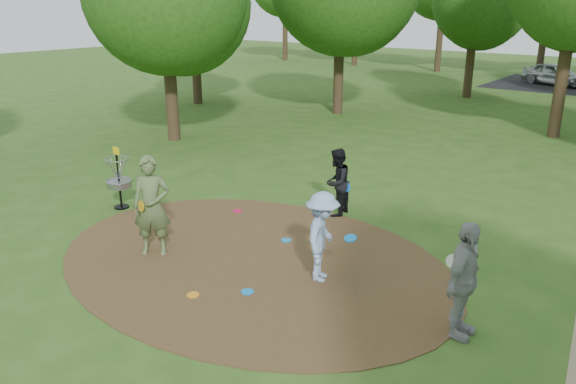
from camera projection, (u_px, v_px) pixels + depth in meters
The scene contains 12 objects.
ground at pixel (251, 260), 11.04m from camera, with size 100.00×100.00×0.00m, color #2D5119.
dirt_clearing at pixel (251, 260), 11.04m from camera, with size 8.40×8.40×0.02m, color #47301C.
player_observer_with_disc at pixel (152, 206), 11.04m from camera, with size 0.88×0.84×2.03m.
player_throwing_with_disc at pixel (322, 237), 10.03m from camera, with size 1.21×1.24×1.68m.
player_walking_with_disc at pixel (337, 182), 13.14m from camera, with size 0.74×0.88×1.62m.
player_waiting_with_disc at pixel (464, 281), 8.28m from camera, with size 0.54×1.09×1.85m.
disc_ground_cyan at pixel (286, 240), 11.91m from camera, with size 0.22×0.22×0.02m, color #1A85D2.
disc_ground_blue at pixel (247, 292), 9.79m from camera, with size 0.22×0.22×0.02m, color #0D85E5.
disc_ground_red at pixel (237, 211), 13.56m from camera, with size 0.22×0.22×0.02m, color #D0144B.
car_left at pixel (555, 74), 34.01m from camera, with size 1.57×3.91×1.33m, color #A6A9AE.
disc_ground_orange at pixel (193, 295), 9.68m from camera, with size 0.22×0.22×0.02m, color orange.
disc_golf_basket at pixel (118, 174), 13.58m from camera, with size 0.63×0.63×1.54m.
Camera 1 is at (6.69, -7.50, 4.83)m, focal length 35.00 mm.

